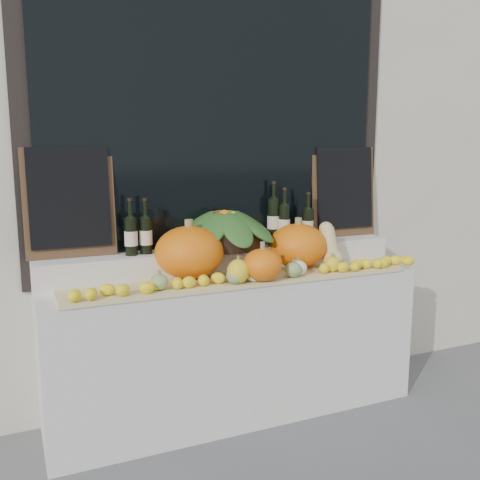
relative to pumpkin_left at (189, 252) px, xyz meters
name	(u,v)px	position (x,y,z in m)	size (l,w,h in m)	color
storefront_facade	(194,60)	(0.29, 0.73, 1.19)	(7.00, 0.94, 4.50)	beige
display_sill	(235,345)	(0.29, 0.01, -0.62)	(2.30, 0.55, 0.88)	silver
rear_tier	(226,259)	(0.29, 0.16, -0.10)	(2.30, 0.25, 0.16)	silver
straw_bedding	(243,279)	(0.29, -0.12, -0.16)	(2.10, 0.32, 0.03)	tan
pumpkin_left	(189,252)	(0.00, 0.00, 0.00)	(0.40, 0.40, 0.30)	orange
pumpkin_right	(298,245)	(0.72, 0.00, -0.01)	(0.37, 0.37, 0.28)	orange
pumpkin_center	(262,265)	(0.36, -0.24, -0.06)	(0.23, 0.23, 0.19)	orange
butternut_squash	(331,248)	(0.91, -0.10, -0.03)	(0.14, 0.20, 0.29)	#D5B97D
decorative_gourds	(257,272)	(0.33, -0.22, -0.10)	(1.18, 0.16, 0.16)	#2B641E
lemon_heap	(251,276)	(0.29, -0.23, -0.12)	(2.20, 0.16, 0.06)	yellow
produce_bowl	(224,229)	(0.28, 0.14, 0.10)	(0.69, 0.69, 0.25)	black
wine_bottle_far_left	(131,236)	(-0.31, 0.14, 0.10)	(0.08, 0.08, 0.33)	black
wine_bottle_near_left	(146,235)	(-0.22, 0.15, 0.09)	(0.08, 0.08, 0.33)	black
wine_bottle_tall	(274,220)	(0.64, 0.18, 0.13)	(0.08, 0.08, 0.40)	black
wine_bottle_near_right	(284,223)	(0.70, 0.14, 0.11)	(0.08, 0.08, 0.36)	black
wine_bottle_far_right	(308,225)	(0.87, 0.13, 0.09)	(0.08, 0.08, 0.33)	black
chalkboard_left	(70,201)	(-0.63, 0.22, 0.31)	(0.50, 0.08, 0.62)	#4C331E
chalkboard_right	(344,190)	(1.21, 0.22, 0.31)	(0.50, 0.08, 0.62)	#4C331E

